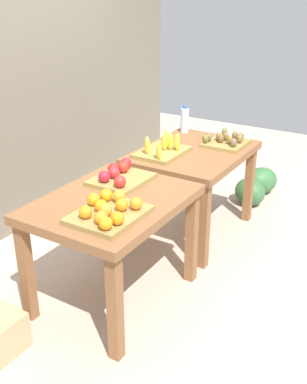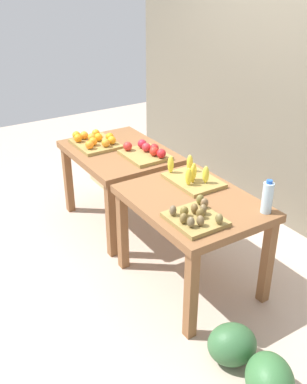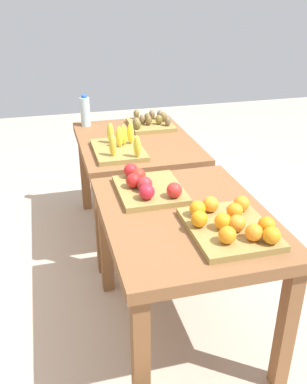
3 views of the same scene
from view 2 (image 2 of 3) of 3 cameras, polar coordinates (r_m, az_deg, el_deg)
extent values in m
plane|color=#B9A391|center=(4.02, -0.20, -7.11)|extent=(8.00, 8.00, 0.00)
cube|color=#6E6756|center=(4.26, 15.98, 15.89)|extent=(4.40, 0.12, 3.00)
cube|color=brown|center=(4.11, -4.38, 4.99)|extent=(1.04, 0.80, 0.06)
cube|color=brown|center=(4.52, -10.79, 1.52)|extent=(0.07, 0.07, 0.69)
cube|color=brown|center=(3.77, -5.41, -3.59)|extent=(0.07, 0.07, 0.69)
cube|color=brown|center=(4.77, -3.25, 3.44)|extent=(0.07, 0.07, 0.69)
cube|color=brown|center=(4.07, 3.11, -0.98)|extent=(0.07, 0.07, 0.69)
cube|color=brown|center=(3.25, 5.04, -1.35)|extent=(1.04, 0.80, 0.06)
cube|color=brown|center=(3.61, -3.95, -4.97)|extent=(0.07, 0.07, 0.69)
cube|color=brown|center=(2.99, 4.79, -12.95)|extent=(0.07, 0.07, 0.69)
cube|color=brown|center=(3.93, 4.78, -2.15)|extent=(0.07, 0.07, 0.69)
cube|color=brown|center=(3.36, 14.24, -8.61)|extent=(0.07, 0.07, 0.69)
cube|color=olive|center=(4.21, -7.38, 6.08)|extent=(0.44, 0.36, 0.03)
sphere|color=orange|center=(4.12, -7.70, 6.38)|extent=(0.11, 0.11, 0.08)
sphere|color=orange|center=(4.23, -7.86, 6.90)|extent=(0.11, 0.11, 0.08)
sphere|color=orange|center=(4.22, -5.54, 7.00)|extent=(0.11, 0.11, 0.08)
sphere|color=orange|center=(4.30, -9.77, 7.13)|extent=(0.11, 0.11, 0.08)
sphere|color=orange|center=(4.13, -5.33, 6.57)|extent=(0.10, 0.10, 0.08)
sphere|color=orange|center=(4.22, -7.03, 6.93)|extent=(0.08, 0.08, 0.08)
sphere|color=orange|center=(4.29, -8.81, 7.14)|extent=(0.09, 0.09, 0.08)
sphere|color=orange|center=(4.23, -9.57, 6.77)|extent=(0.10, 0.10, 0.08)
sphere|color=orange|center=(4.33, -7.34, 7.41)|extent=(0.09, 0.09, 0.08)
sphere|color=orange|center=(4.08, -6.10, 6.24)|extent=(0.11, 0.11, 0.08)
sphere|color=orange|center=(4.05, -8.13, 5.96)|extent=(0.10, 0.10, 0.08)
cube|color=olive|center=(3.93, -1.10, 4.71)|extent=(0.40, 0.34, 0.03)
sphere|color=red|center=(3.86, 0.08, 5.20)|extent=(0.11, 0.11, 0.08)
sphere|color=red|center=(3.82, 1.00, 4.92)|extent=(0.10, 0.10, 0.08)
sphere|color=red|center=(3.95, -0.92, 5.71)|extent=(0.08, 0.08, 0.08)
sphere|color=red|center=(4.03, -1.46, 6.15)|extent=(0.11, 0.11, 0.08)
sphere|color=red|center=(3.98, -3.31, 5.83)|extent=(0.11, 0.11, 0.08)
sphere|color=red|center=(3.93, 0.10, 5.59)|extent=(0.08, 0.08, 0.08)
cube|color=olive|center=(3.47, 5.09, 1.47)|extent=(0.44, 0.32, 0.03)
ellipsoid|color=yellow|center=(3.34, 4.49, 1.98)|extent=(0.06, 0.06, 0.14)
ellipsoid|color=yellow|center=(3.38, 5.01, 2.27)|extent=(0.06, 0.06, 0.14)
ellipsoid|color=yellow|center=(3.57, 4.64, 3.69)|extent=(0.07, 0.06, 0.14)
ellipsoid|color=yellow|center=(3.53, 2.20, 3.53)|extent=(0.07, 0.06, 0.14)
ellipsoid|color=yellow|center=(3.38, 6.67, 2.22)|extent=(0.07, 0.06, 0.14)
ellipsoid|color=yellow|center=(3.42, 5.13, 2.60)|extent=(0.06, 0.06, 0.14)
cube|color=olive|center=(2.96, 5.32, -3.48)|extent=(0.36, 0.32, 0.03)
ellipsoid|color=brown|center=(2.95, 2.48, -2.35)|extent=(0.07, 0.07, 0.07)
ellipsoid|color=brown|center=(2.94, 3.93, -2.47)|extent=(0.07, 0.07, 0.07)
ellipsoid|color=brown|center=(2.82, 4.78, -3.83)|extent=(0.07, 0.06, 0.07)
ellipsoid|color=brown|center=(2.92, 5.97, -2.72)|extent=(0.07, 0.07, 0.07)
ellipsoid|color=brown|center=(2.86, 3.84, -3.35)|extent=(0.06, 0.07, 0.07)
ellipsoid|color=brown|center=(2.98, 5.22, -2.09)|extent=(0.07, 0.06, 0.07)
ellipsoid|color=brown|center=(2.88, 8.34, -3.38)|extent=(0.06, 0.05, 0.07)
ellipsoid|color=brown|center=(2.97, 6.33, -2.22)|extent=(0.07, 0.07, 0.07)
ellipsoid|color=brown|center=(3.05, 6.50, -1.41)|extent=(0.05, 0.06, 0.07)
ellipsoid|color=brown|center=(3.09, 5.94, -0.96)|extent=(0.06, 0.07, 0.07)
ellipsoid|color=brown|center=(2.84, 5.98, -3.64)|extent=(0.06, 0.05, 0.07)
cylinder|color=silver|center=(3.10, 14.28, -0.72)|extent=(0.07, 0.07, 0.22)
cylinder|color=blue|center=(3.05, 14.53, 1.27)|extent=(0.04, 0.04, 0.02)
ellipsoid|color=#346837|center=(2.86, 14.54, -22.12)|extent=(0.44, 0.42, 0.28)
ellipsoid|color=#346338|center=(3.00, 9.96, -18.55)|extent=(0.37, 0.39, 0.27)
cube|color=tan|center=(5.16, -5.66, 2.49)|extent=(0.40, 0.30, 0.23)
camera|label=1|loc=(5.50, -32.89, 20.21)|focal=43.43mm
camera|label=3|loc=(5.65, -7.80, 21.91)|focal=40.04mm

